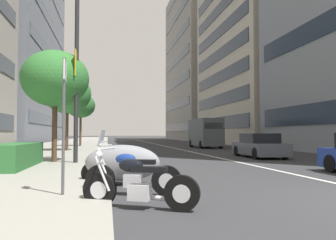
% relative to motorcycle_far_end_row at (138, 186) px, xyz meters
% --- Properties ---
extents(sidewalk_right_plaza, '(160.00, 8.28, 0.15)m').
position_rel_motorcycle_far_end_row_xyz_m(sidewalk_right_plaza, '(29.57, 4.61, -0.34)').
color(sidewalk_right_plaza, gray).
rests_on(sidewalk_right_plaza, ground).
extents(lane_centre_stripe, '(110.00, 0.16, 0.01)m').
position_rel_motorcycle_far_end_row_xyz_m(lane_centre_stripe, '(34.57, -5.57, -0.41)').
color(lane_centre_stripe, silver).
rests_on(lane_centre_stripe, ground).
extents(motorcycle_far_end_row, '(1.04, 2.04, 1.09)m').
position_rel_motorcycle_far_end_row_xyz_m(motorcycle_far_end_row, '(0.00, 0.00, 0.00)').
color(motorcycle_far_end_row, black).
rests_on(motorcycle_far_end_row, ground).
extents(motorcycle_mid_row, '(0.89, 2.09, 1.11)m').
position_rel_motorcycle_far_end_row_xyz_m(motorcycle_mid_row, '(1.39, 0.01, 0.01)').
color(motorcycle_mid_row, black).
rests_on(motorcycle_mid_row, ground).
extents(motorcycle_by_sign_pole, '(1.26, 2.15, 1.06)m').
position_rel_motorcycle_far_end_row_xyz_m(motorcycle_by_sign_pole, '(2.92, 0.18, 0.16)').
color(motorcycle_by_sign_pole, gray).
rests_on(motorcycle_by_sign_pole, ground).
extents(motorcycle_second_in_row, '(0.88, 2.10, 1.48)m').
position_rel_motorcycle_far_end_row_xyz_m(motorcycle_second_in_row, '(5.53, 0.11, 0.03)').
color(motorcycle_second_in_row, black).
rests_on(motorcycle_second_in_row, ground).
extents(car_mid_block_traffic, '(4.35, 1.95, 1.36)m').
position_rel_motorcycle_far_end_row_xyz_m(car_mid_block_traffic, '(11.83, -7.97, 0.21)').
color(car_mid_block_traffic, '#4C515B').
rests_on(car_mid_block_traffic, ground).
extents(delivery_van_ahead, '(5.16, 2.15, 2.75)m').
position_rel_motorcycle_far_end_row_xyz_m(delivery_van_ahead, '(24.91, -8.68, 1.05)').
color(delivery_van_ahead, '#4C5156').
rests_on(delivery_van_ahead, ground).
extents(parking_sign_by_curb, '(0.32, 0.06, 2.72)m').
position_rel_motorcycle_far_end_row_xyz_m(parking_sign_by_curb, '(0.85, 1.41, 1.36)').
color(parking_sign_by_curb, '#47494C').
rests_on(parking_sign_by_curb, sidewalk_right_plaza).
extents(street_lamp_with_banners, '(1.26, 2.20, 9.12)m').
position_rel_motorcycle_far_end_row_xyz_m(street_lamp_with_banners, '(8.40, 1.57, 5.02)').
color(street_lamp_with_banners, '#232326').
rests_on(street_lamp_with_banners, sidewalk_right_plaza).
extents(clipped_hedge_bed, '(4.39, 1.10, 0.84)m').
position_rel_motorcycle_far_end_row_xyz_m(clipped_hedge_bed, '(6.86, 3.80, 0.16)').
color(clipped_hedge_bed, '#28602D').
rests_on(clipped_hedge_bed, sidewalk_right_plaza).
extents(street_tree_mid_sidewalk, '(2.86, 2.86, 4.79)m').
position_rel_motorcycle_far_end_row_xyz_m(street_tree_mid_sidewalk, '(8.97, 2.78, 3.29)').
color(street_tree_mid_sidewalk, '#473323').
rests_on(street_tree_mid_sidewalk, sidewalk_right_plaza).
extents(street_tree_near_plaza_corner, '(3.37, 3.37, 5.50)m').
position_rel_motorcycle_far_end_row_xyz_m(street_tree_near_plaza_corner, '(18.84, 3.40, 3.79)').
color(street_tree_near_plaza_corner, '#473323').
rests_on(street_tree_near_plaza_corner, sidewalk_right_plaza).
extents(street_tree_by_lamp_post, '(2.83, 2.83, 5.16)m').
position_rel_motorcycle_far_end_row_xyz_m(street_tree_by_lamp_post, '(27.99, 3.16, 3.68)').
color(street_tree_by_lamp_post, '#473323').
rests_on(street_tree_by_lamp_post, sidewalk_right_plaza).
extents(office_tower_mid_left, '(20.92, 20.60, 34.14)m').
position_rel_motorcycle_far_end_row_xyz_m(office_tower_mid_left, '(35.17, -23.85, 16.66)').
color(office_tower_mid_left, beige).
rests_on(office_tower_mid_left, ground).
extents(office_tower_near_left, '(25.72, 19.39, 32.54)m').
position_rel_motorcycle_far_end_row_xyz_m(office_tower_near_left, '(62.46, -23.25, 15.86)').
color(office_tower_near_left, gray).
rests_on(office_tower_near_left, ground).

